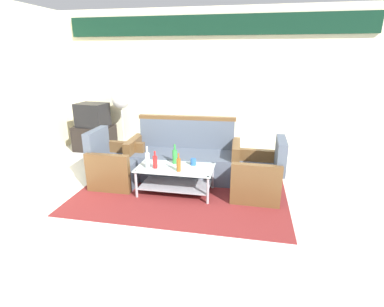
# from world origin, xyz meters

# --- Properties ---
(ground_plane) EXTENTS (14.00, 14.00, 0.00)m
(ground_plane) POSITION_xyz_m (0.00, 0.00, 0.00)
(ground_plane) COLOR white
(wall_back) EXTENTS (6.52, 0.19, 2.80)m
(wall_back) POSITION_xyz_m (0.00, 3.05, 1.48)
(wall_back) COLOR beige
(wall_back) RESTS_ON ground
(rug) EXTENTS (3.02, 2.03, 0.01)m
(rug) POSITION_xyz_m (-0.14, 0.90, 0.01)
(rug) COLOR maroon
(rug) RESTS_ON ground
(couch) EXTENTS (1.83, 0.81, 0.96)m
(couch) POSITION_xyz_m (-0.24, 1.52, 0.32)
(couch) COLOR #4C5666
(couch) RESTS_ON rug
(armchair_left) EXTENTS (0.71, 0.77, 0.85)m
(armchair_left) POSITION_xyz_m (-1.24, 1.02, 0.29)
(armchair_left) COLOR #4C5666
(armchair_left) RESTS_ON rug
(armchair_right) EXTENTS (0.71, 0.77, 0.85)m
(armchair_right) POSITION_xyz_m (0.96, 1.01, 0.29)
(armchair_right) COLOR #4C5666
(armchair_right) RESTS_ON rug
(coffee_table) EXTENTS (1.10, 0.60, 0.40)m
(coffee_table) POSITION_xyz_m (-0.22, 0.86, 0.27)
(coffee_table) COLOR silver
(coffee_table) RESTS_ON rug
(bottle_brown) EXTENTS (0.06, 0.06, 0.26)m
(bottle_brown) POSITION_xyz_m (-0.14, 0.71, 0.51)
(bottle_brown) COLOR brown
(bottle_brown) RESTS_ON coffee_table
(bottle_red) EXTENTS (0.06, 0.06, 0.25)m
(bottle_red) POSITION_xyz_m (-0.50, 0.76, 0.51)
(bottle_red) COLOR red
(bottle_red) RESTS_ON coffee_table
(bottle_green) EXTENTS (0.07, 0.07, 0.29)m
(bottle_green) POSITION_xyz_m (-0.27, 1.01, 0.52)
(bottle_green) COLOR #2D8C38
(bottle_green) RESTS_ON coffee_table
(bottle_clear) EXTENTS (0.06, 0.06, 0.32)m
(bottle_clear) POSITION_xyz_m (-0.60, 0.75, 0.53)
(bottle_clear) COLOR silver
(bottle_clear) RESTS_ON coffee_table
(cup) EXTENTS (0.08, 0.08, 0.10)m
(cup) POSITION_xyz_m (0.01, 0.98, 0.46)
(cup) COLOR #2659A5
(cup) RESTS_ON coffee_table
(tv_stand) EXTENTS (0.80, 0.50, 0.52)m
(tv_stand) POSITION_xyz_m (-2.42, 2.55, 0.26)
(tv_stand) COLOR black
(tv_stand) RESTS_ON ground
(television) EXTENTS (0.65, 0.51, 0.48)m
(television) POSITION_xyz_m (-2.42, 2.55, 0.76)
(television) COLOR black
(television) RESTS_ON tv_stand
(pedestal_fan) EXTENTS (0.36, 0.36, 1.27)m
(pedestal_fan) POSITION_xyz_m (-1.79, 2.60, 1.01)
(pedestal_fan) COLOR #2D2D33
(pedestal_fan) RESTS_ON ground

